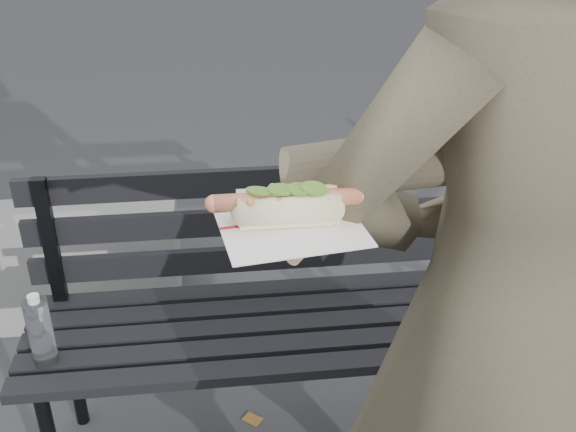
# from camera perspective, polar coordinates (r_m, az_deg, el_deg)

# --- Properties ---
(park_bench) EXTENTS (1.50, 0.44, 0.88)m
(park_bench) POSITION_cam_1_polar(r_m,az_deg,el_deg) (1.98, -0.58, -6.77)
(park_bench) COLOR black
(park_bench) RESTS_ON ground
(concrete_block) EXTENTS (1.20, 0.40, 0.40)m
(concrete_block) POSITION_cam_1_polar(r_m,az_deg,el_deg) (2.90, -21.21, -3.90)
(concrete_block) COLOR slate
(concrete_block) RESTS_ON ground
(person) EXTENTS (0.75, 0.56, 1.89)m
(person) POSITION_cam_1_polar(r_m,az_deg,el_deg) (1.23, 17.63, -8.91)
(person) COLOR #443C2D
(person) RESTS_ON ground
(held_hotdog) EXTENTS (0.62, 0.30, 0.20)m
(held_hotdog) POSITION_cam_1_polar(r_m,az_deg,el_deg) (0.99, 10.40, 3.83)
(held_hotdog) COLOR #443C2D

